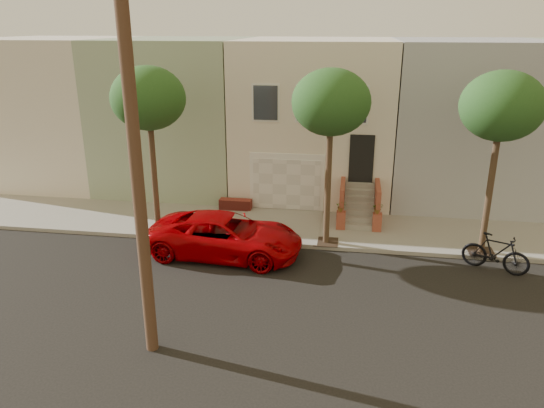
# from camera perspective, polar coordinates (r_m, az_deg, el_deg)

# --- Properties ---
(ground) EXTENTS (90.00, 90.00, 0.00)m
(ground) POSITION_cam_1_polar(r_m,az_deg,el_deg) (15.90, 1.50, -10.07)
(ground) COLOR black
(ground) RESTS_ON ground
(sidewalk) EXTENTS (40.00, 3.70, 0.15)m
(sidewalk) POSITION_cam_1_polar(r_m,az_deg,el_deg) (20.67, 3.43, -2.65)
(sidewalk) COLOR gray
(sidewalk) RESTS_ON ground
(house_row) EXTENTS (33.10, 11.70, 7.00)m
(house_row) POSITION_cam_1_polar(r_m,az_deg,el_deg) (25.33, 4.91, 9.83)
(house_row) COLOR beige
(house_row) RESTS_ON sidewalk
(tree_left) EXTENTS (2.70, 2.57, 6.30)m
(tree_left) POSITION_cam_1_polar(r_m,az_deg,el_deg) (19.23, -13.56, 11.21)
(tree_left) COLOR #2D2116
(tree_left) RESTS_ON sidewalk
(tree_mid) EXTENTS (2.70, 2.57, 6.30)m
(tree_mid) POSITION_cam_1_polar(r_m,az_deg,el_deg) (17.84, 6.56, 11.01)
(tree_mid) COLOR #2D2116
(tree_mid) RESTS_ON sidewalk
(tree_right) EXTENTS (2.70, 2.57, 6.30)m
(tree_right) POSITION_cam_1_polar(r_m,az_deg,el_deg) (18.45, 24.13, 9.75)
(tree_right) COLOR #2D2116
(tree_right) RESTS_ON sidewalk
(pickup_truck) EXTENTS (5.55, 2.84, 1.50)m
(pickup_truck) POSITION_cam_1_polar(r_m,az_deg,el_deg) (18.23, -5.15, -3.50)
(pickup_truck) COLOR #AC0005
(pickup_truck) RESTS_ON ground
(motorcycle) EXTENTS (2.21, 1.44, 1.29)m
(motorcycle) POSITION_cam_1_polar(r_m,az_deg,el_deg) (18.62, 23.55, -4.99)
(motorcycle) COLOR black
(motorcycle) RESTS_ON ground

